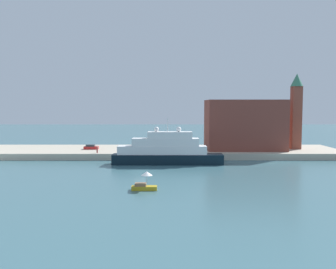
% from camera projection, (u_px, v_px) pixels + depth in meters
% --- Properties ---
extents(ground, '(400.00, 400.00, 0.00)m').
position_uv_depth(ground, '(138.00, 172.00, 77.56)').
color(ground, '#3D6670').
extents(quay_dock, '(110.00, 22.40, 1.69)m').
position_uv_depth(quay_dock, '(146.00, 152.00, 104.61)').
color(quay_dock, '#B7AD99').
rests_on(quay_dock, ground).
extents(large_yacht, '(26.79, 3.93, 11.30)m').
position_uv_depth(large_yacht, '(165.00, 151.00, 87.25)').
color(large_yacht, black).
rests_on(large_yacht, ground).
extents(small_motorboat, '(4.26, 1.87, 3.17)m').
position_uv_depth(small_motorboat, '(143.00, 183.00, 60.36)').
color(small_motorboat, '#B7991E').
rests_on(small_motorboat, ground).
extents(harbor_building, '(21.61, 14.13, 14.13)m').
position_uv_depth(harbor_building, '(243.00, 125.00, 103.61)').
color(harbor_building, brown).
rests_on(harbor_building, quay_dock).
extents(bell_tower, '(3.53, 3.53, 21.67)m').
position_uv_depth(bell_tower, '(295.00, 108.00, 103.81)').
color(bell_tower, brown).
rests_on(bell_tower, quay_dock).
extents(parked_car, '(4.07, 1.85, 1.35)m').
position_uv_depth(parked_car, '(90.00, 147.00, 103.39)').
color(parked_car, '#B21E1E').
rests_on(parked_car, quay_dock).
extents(person_figure, '(0.36, 0.36, 1.76)m').
position_uv_depth(person_figure, '(96.00, 150.00, 95.05)').
color(person_figure, maroon).
rests_on(person_figure, quay_dock).
extents(mooring_bollard, '(0.55, 0.55, 0.77)m').
position_uv_depth(mooring_bollard, '(134.00, 152.00, 94.40)').
color(mooring_bollard, black).
rests_on(mooring_bollard, quay_dock).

